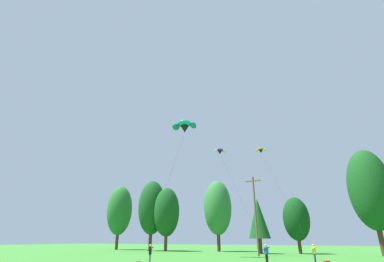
% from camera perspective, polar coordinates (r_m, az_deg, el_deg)
% --- Properties ---
extents(treeline_tree_a, '(5.49, 5.49, 13.68)m').
position_cam_1_polar(treeline_tree_a, '(68.42, -14.39, -15.21)').
color(treeline_tree_a, '#472D19').
rests_on(treeline_tree_a, ground_plane).
extents(treeline_tree_b, '(5.51, 5.51, 13.73)m').
position_cam_1_polar(treeline_tree_b, '(60.96, -8.09, -14.97)').
color(treeline_tree_b, '#472D19').
rests_on(treeline_tree_b, ground_plane).
extents(treeline_tree_c, '(5.03, 5.03, 11.95)m').
position_cam_1_polar(treeline_tree_c, '(58.52, -5.14, -15.90)').
color(treeline_tree_c, '#472D19').
rests_on(treeline_tree_c, ground_plane).
extents(treeline_tree_d, '(5.35, 5.35, 13.14)m').
position_cam_1_polar(treeline_tree_d, '(57.39, 5.19, -15.08)').
color(treeline_tree_d, '#472D19').
rests_on(treeline_tree_d, ground_plane).
extents(treeline_tree_e, '(3.48, 3.48, 8.52)m').
position_cam_1_polar(treeline_tree_e, '(49.71, 13.24, -16.76)').
color(treeline_tree_e, '#472D19').
rests_on(treeline_tree_e, ground_plane).
extents(treeline_tree_f, '(4.12, 4.12, 8.60)m').
position_cam_1_polar(treeline_tree_f, '(50.49, 20.29, -16.27)').
color(treeline_tree_f, '#472D19').
rests_on(treeline_tree_f, ground_plane).
extents(treeline_tree_g, '(5.74, 5.74, 14.60)m').
position_cam_1_polar(treeline_tree_g, '(48.44, 32.25, -9.85)').
color(treeline_tree_g, '#472D19').
rests_on(treeline_tree_g, ground_plane).
extents(utility_pole, '(2.20, 0.26, 10.67)m').
position_cam_1_polar(utility_pole, '(42.25, 12.68, -15.78)').
color(utility_pole, brown).
rests_on(utility_pole, ground_plane).
extents(kite_flyer_near, '(0.75, 0.76, 1.69)m').
position_cam_1_polar(kite_flyer_near, '(27.76, -8.43, -23.09)').
color(kite_flyer_near, '#4C4C51').
rests_on(kite_flyer_near, ground_plane).
extents(kite_flyer_mid, '(0.69, 0.71, 1.69)m').
position_cam_1_polar(kite_flyer_mid, '(29.41, 14.74, -22.54)').
color(kite_flyer_mid, black).
rests_on(kite_flyer_mid, ground_plane).
extents(kite_flyer_far, '(0.59, 0.62, 1.69)m').
position_cam_1_polar(kite_flyer_far, '(31.39, 23.41, -21.45)').
color(kite_flyer_far, navy).
rests_on(kite_flyer_far, ground_plane).
extents(parafoil_kite_high_teal, '(4.46, 12.30, 17.02)m').
position_cam_1_polar(parafoil_kite_high_teal, '(41.69, -1.52, 0.98)').
color(parafoil_kite_high_teal, teal).
extents(parafoil_kite_mid_purple, '(10.21, 14.38, 14.69)m').
position_cam_1_polar(parafoil_kite_mid_purple, '(47.23, 5.66, -4.09)').
color(parafoil_kite_mid_purple, purple).
extents(parafoil_kite_far_orange, '(9.64, 20.06, 16.59)m').
position_cam_1_polar(parafoil_kite_far_orange, '(54.53, 13.71, -3.84)').
color(parafoil_kite_far_orange, orange).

